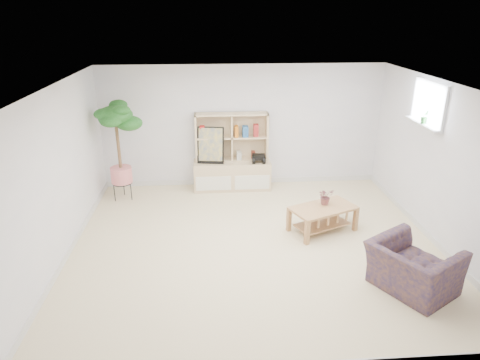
{
  "coord_description": "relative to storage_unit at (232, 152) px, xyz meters",
  "views": [
    {
      "loc": [
        -0.64,
        -5.68,
        3.34
      ],
      "look_at": [
        -0.2,
        0.3,
        0.94
      ],
      "focal_mm": 32.0,
      "sensor_mm": 36.0,
      "label": 1
    }
  ],
  "objects": [
    {
      "name": "floor",
      "position": [
        0.22,
        -2.24,
        -0.75
      ],
      "size": [
        5.5,
        5.0,
        0.01
      ],
      "primitive_type": "cube",
      "color": "beige",
      "rests_on": "ground"
    },
    {
      "name": "ceiling",
      "position": [
        0.22,
        -2.24,
        1.65
      ],
      "size": [
        5.5,
        5.0,
        0.01
      ],
      "primitive_type": "cube",
      "color": "silver",
      "rests_on": "walls"
    },
    {
      "name": "walls",
      "position": [
        0.22,
        -2.24,
        0.45
      ],
      "size": [
        5.51,
        5.01,
        2.4
      ],
      "color": "white",
      "rests_on": "floor"
    },
    {
      "name": "baseboard",
      "position": [
        0.22,
        -2.24,
        -0.7
      ],
      "size": [
        5.5,
        5.0,
        0.1
      ],
      "primitive_type": null,
      "color": "silver",
      "rests_on": "floor"
    },
    {
      "name": "window",
      "position": [
        2.95,
        -1.64,
        1.25
      ],
      "size": [
        0.1,
        0.98,
        0.68
      ],
      "primitive_type": null,
      "color": "silver",
      "rests_on": "walls"
    },
    {
      "name": "window_sill",
      "position": [
        2.89,
        -1.64,
        0.93
      ],
      "size": [
        0.14,
        1.0,
        0.04
      ],
      "primitive_type": "cube",
      "color": "silver",
      "rests_on": "walls"
    },
    {
      "name": "storage_unit",
      "position": [
        0.0,
        0.0,
        0.0
      ],
      "size": [
        1.51,
        0.51,
        1.51
      ],
      "primitive_type": null,
      "color": "#D5BD8C",
      "rests_on": "floor"
    },
    {
      "name": "poster",
      "position": [
        -0.41,
        -0.05,
        0.17
      ],
      "size": [
        0.53,
        0.19,
        0.71
      ],
      "primitive_type": null,
      "rotation": [
        0.0,
        0.0,
        -0.15
      ],
      "color": "yellow",
      "rests_on": "storage_unit"
    },
    {
      "name": "toy_truck",
      "position": [
        0.51,
        -0.1,
        -0.09
      ],
      "size": [
        0.37,
        0.27,
        0.19
      ],
      "primitive_type": null,
      "rotation": [
        0.0,
        0.0,
        -0.06
      ],
      "color": "black",
      "rests_on": "storage_unit"
    },
    {
      "name": "coffee_table",
      "position": [
        1.35,
        -1.89,
        -0.54
      ],
      "size": [
        1.16,
        0.92,
        0.42
      ],
      "primitive_type": null,
      "rotation": [
        0.0,
        0.0,
        0.41
      ],
      "color": "#99643C",
      "rests_on": "floor"
    },
    {
      "name": "table_plant",
      "position": [
        1.41,
        -1.77,
        -0.2
      ],
      "size": [
        0.29,
        0.27,
        0.27
      ],
      "primitive_type": "imported",
      "rotation": [
        0.0,
        0.0,
        0.26
      ],
      "color": "#287726",
      "rests_on": "coffee_table"
    },
    {
      "name": "floor_tree",
      "position": [
        -2.08,
        -0.37,
        0.17
      ],
      "size": [
        0.9,
        0.9,
        1.85
      ],
      "primitive_type": null,
      "rotation": [
        0.0,
        0.0,
        -0.41
      ],
      "color": "#155013",
      "rests_on": "floor"
    },
    {
      "name": "armchair",
      "position": [
        2.08,
        -3.52,
        -0.39
      ],
      "size": [
        1.23,
        1.27,
        0.72
      ],
      "primitive_type": "imported",
      "rotation": [
        0.0,
        0.0,
        2.11
      ],
      "color": "#121548",
      "rests_on": "floor"
    },
    {
      "name": "sill_plant",
      "position": [
        2.89,
        -1.68,
        1.06
      ],
      "size": [
        0.14,
        0.12,
        0.22
      ],
      "primitive_type": "imported",
      "rotation": [
        0.0,
        0.0,
        0.23
      ],
      "color": "#155013",
      "rests_on": "window_sill"
    }
  ]
}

